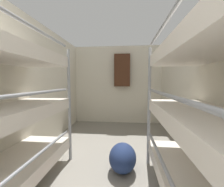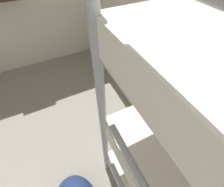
% 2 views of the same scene
% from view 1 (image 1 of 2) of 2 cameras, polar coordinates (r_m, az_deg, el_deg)
% --- Properties ---
extents(wall_left, '(0.06, 4.76, 2.22)m').
position_cam_1_polar(wall_left, '(2.55, -31.65, 1.96)').
color(wall_left, beige).
rests_on(wall_left, ground_plane).
extents(wall_right, '(0.06, 4.76, 2.22)m').
position_cam_1_polar(wall_right, '(2.26, 31.97, 1.73)').
color(wall_right, beige).
rests_on(wall_right, ground_plane).
extents(wall_back, '(2.60, 0.06, 2.22)m').
position_cam_1_polar(wall_back, '(4.39, 2.13, 3.33)').
color(wall_back, beige).
rests_on(wall_back, ground_plane).
extents(bunk_stack_right_near, '(0.67, 1.93, 1.70)m').
position_cam_1_polar(bunk_stack_right_near, '(1.35, 34.28, -9.40)').
color(bunk_stack_right_near, gray).
rests_on(bunk_stack_right_near, ground_plane).
extents(duffel_bag, '(0.36, 0.49, 0.36)m').
position_cam_1_polar(duffel_bag, '(2.18, 4.05, -23.13)').
color(duffel_bag, navy).
rests_on(duffel_bag, ground_plane).
extents(hanging_coat, '(0.44, 0.12, 0.90)m').
position_cam_1_polar(hanging_coat, '(4.24, 3.86, 8.81)').
color(hanging_coat, '#472819').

